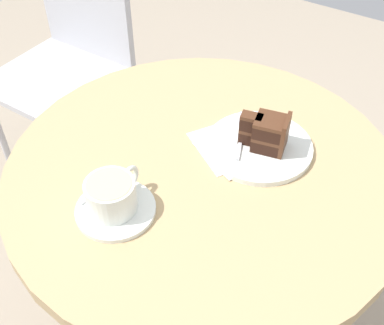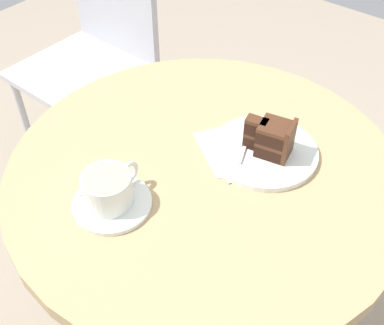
{
  "view_description": "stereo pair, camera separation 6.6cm",
  "coord_description": "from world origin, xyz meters",
  "px_view_note": "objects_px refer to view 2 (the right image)",
  "views": [
    {
      "loc": [
        -0.57,
        -0.34,
        1.35
      ],
      "look_at": [
        -0.04,
        -0.0,
        0.74
      ],
      "focal_mm": 45.0,
      "sensor_mm": 36.0,
      "label": 1
    },
    {
      "loc": [
        -0.53,
        -0.4,
        1.35
      ],
      "look_at": [
        -0.04,
        -0.0,
        0.74
      ],
      "focal_mm": 45.0,
      "sensor_mm": 36.0,
      "label": 2
    }
  ],
  "objects_px": {
    "saucer": "(112,203)",
    "coffee_cup": "(108,188)",
    "cake_plate": "(264,151)",
    "napkin": "(238,150)",
    "cafe_chair": "(98,39)",
    "teaspoon": "(109,180)",
    "cake_slice": "(272,138)",
    "fork": "(249,133)"
  },
  "relations": [
    {
      "from": "saucer",
      "to": "coffee_cup",
      "type": "bearing_deg",
      "value": 81.6
    },
    {
      "from": "cake_plate",
      "to": "saucer",
      "type": "bearing_deg",
      "value": 154.35
    },
    {
      "from": "napkin",
      "to": "cafe_chair",
      "type": "height_order",
      "value": "cafe_chair"
    },
    {
      "from": "teaspoon",
      "to": "cafe_chair",
      "type": "height_order",
      "value": "cafe_chair"
    },
    {
      "from": "saucer",
      "to": "teaspoon",
      "type": "relative_size",
      "value": 1.42
    },
    {
      "from": "coffee_cup",
      "to": "teaspoon",
      "type": "distance_m",
      "value": 0.06
    },
    {
      "from": "cake_slice",
      "to": "cafe_chair",
      "type": "distance_m",
      "value": 0.89
    },
    {
      "from": "saucer",
      "to": "coffee_cup",
      "type": "height_order",
      "value": "coffee_cup"
    },
    {
      "from": "cake_plate",
      "to": "cafe_chair",
      "type": "xyz_separation_m",
      "value": [
        0.28,
        0.8,
        -0.16
      ]
    },
    {
      "from": "saucer",
      "to": "fork",
      "type": "height_order",
      "value": "fork"
    },
    {
      "from": "cafe_chair",
      "to": "cake_plate",
      "type": "bearing_deg",
      "value": -18.82
    },
    {
      "from": "coffee_cup",
      "to": "cake_plate",
      "type": "relative_size",
      "value": 0.56
    },
    {
      "from": "coffee_cup",
      "to": "teaspoon",
      "type": "xyz_separation_m",
      "value": [
        0.03,
        0.04,
        -0.03
      ]
    },
    {
      "from": "coffee_cup",
      "to": "cafe_chair",
      "type": "relative_size",
      "value": 0.13
    },
    {
      "from": "coffee_cup",
      "to": "cake_slice",
      "type": "height_order",
      "value": "cake_slice"
    },
    {
      "from": "coffee_cup",
      "to": "napkin",
      "type": "xyz_separation_m",
      "value": [
        0.26,
        -0.1,
        -0.04
      ]
    },
    {
      "from": "saucer",
      "to": "cake_slice",
      "type": "bearing_deg",
      "value": -27.79
    },
    {
      "from": "saucer",
      "to": "cafe_chair",
      "type": "xyz_separation_m",
      "value": [
        0.56,
        0.67,
        -0.16
      ]
    },
    {
      "from": "teaspoon",
      "to": "cake_plate",
      "type": "height_order",
      "value": "teaspoon"
    },
    {
      "from": "cake_slice",
      "to": "cake_plate",
      "type": "bearing_deg",
      "value": 94.4
    },
    {
      "from": "cake_slice",
      "to": "fork",
      "type": "bearing_deg",
      "value": 73.96
    },
    {
      "from": "cake_plate",
      "to": "teaspoon",
      "type": "bearing_deg",
      "value": 144.65
    },
    {
      "from": "cake_plate",
      "to": "cake_slice",
      "type": "distance_m",
      "value": 0.04
    },
    {
      "from": "fork",
      "to": "coffee_cup",
      "type": "bearing_deg",
      "value": 140.78
    },
    {
      "from": "cake_slice",
      "to": "fork",
      "type": "distance_m",
      "value": 0.07
    },
    {
      "from": "cake_plate",
      "to": "napkin",
      "type": "distance_m",
      "value": 0.05
    },
    {
      "from": "cake_plate",
      "to": "napkin",
      "type": "xyz_separation_m",
      "value": [
        -0.02,
        0.04,
        -0.0
      ]
    },
    {
      "from": "fork",
      "to": "cafe_chair",
      "type": "bearing_deg",
      "value": 48.91
    },
    {
      "from": "coffee_cup",
      "to": "fork",
      "type": "distance_m",
      "value": 0.32
    },
    {
      "from": "teaspoon",
      "to": "napkin",
      "type": "relative_size",
      "value": 0.51
    },
    {
      "from": "cake_slice",
      "to": "napkin",
      "type": "relative_size",
      "value": 0.51
    },
    {
      "from": "napkin",
      "to": "saucer",
      "type": "bearing_deg",
      "value": 160.54
    },
    {
      "from": "teaspoon",
      "to": "fork",
      "type": "bearing_deg",
      "value": -12.08
    },
    {
      "from": "coffee_cup",
      "to": "napkin",
      "type": "bearing_deg",
      "value": -20.38
    },
    {
      "from": "napkin",
      "to": "cake_slice",
      "type": "bearing_deg",
      "value": -66.85
    },
    {
      "from": "saucer",
      "to": "fork",
      "type": "distance_m",
      "value": 0.31
    },
    {
      "from": "teaspoon",
      "to": "napkin",
      "type": "xyz_separation_m",
      "value": [
        0.23,
        -0.13,
        -0.01
      ]
    },
    {
      "from": "coffee_cup",
      "to": "teaspoon",
      "type": "relative_size",
      "value": 1.19
    },
    {
      "from": "cafe_chair",
      "to": "fork",
      "type": "bearing_deg",
      "value": -18.66
    },
    {
      "from": "coffee_cup",
      "to": "napkin",
      "type": "distance_m",
      "value": 0.28
    },
    {
      "from": "teaspoon",
      "to": "cake_plate",
      "type": "relative_size",
      "value": 0.47
    },
    {
      "from": "coffee_cup",
      "to": "teaspoon",
      "type": "bearing_deg",
      "value": 49.18
    }
  ]
}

